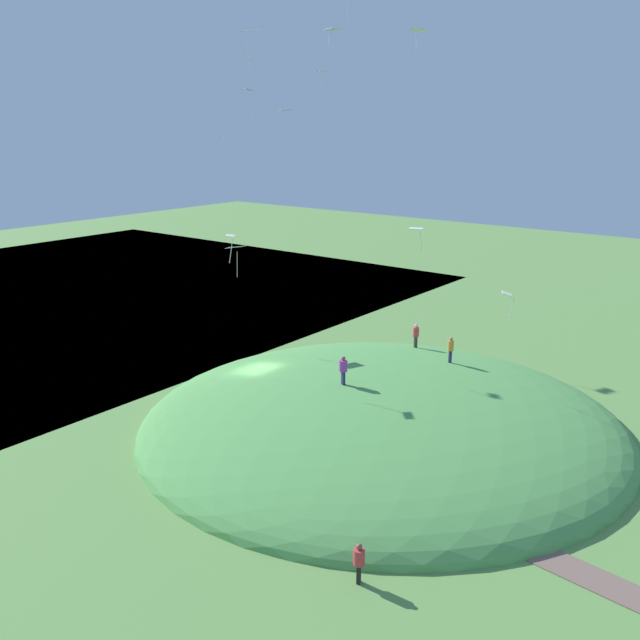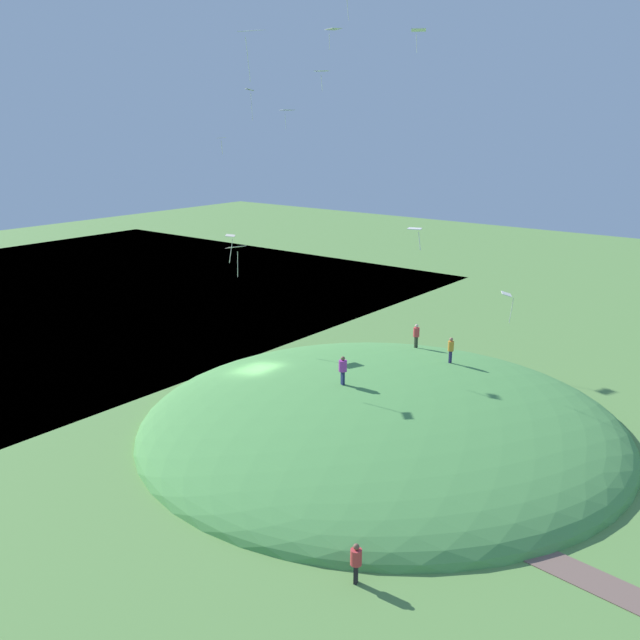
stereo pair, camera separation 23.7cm
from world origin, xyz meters
name	(u,v)px [view 2 (the right image)]	position (x,y,z in m)	size (l,w,h in m)	color
ground_plane	(257,395)	(0.00, 0.00, 0.00)	(160.00, 160.00, 0.00)	#5F8E45
grass_hill	(381,425)	(8.69, 1.03, 0.00)	(27.32, 27.31, 4.70)	#53974A
person_near_shore	(343,367)	(6.74, 0.00, 3.36)	(0.63, 0.63, 1.68)	navy
person_walking_path	(356,559)	(15.76, -11.38, 1.04)	(0.57, 0.57, 1.67)	black
person_watching_kites	(451,347)	(9.37, 7.82, 3.08)	(0.42, 0.42, 1.66)	navy
person_on_hilltop	(416,333)	(5.53, 10.14, 2.71)	(0.53, 0.53, 1.67)	#2F3829
kite_0	(415,230)	(12.95, -3.18, 12.03)	(0.71, 0.59, 0.99)	white
kite_1	(236,248)	(-4.34, 2.93, 8.50)	(1.16, 1.38, 2.21)	#F1E1D0
kite_2	(287,111)	(-8.98, 13.70, 17.49)	(1.09, 1.27, 1.46)	white
kite_3	(250,92)	(-5.57, 5.95, 18.55)	(0.96, 0.93, 2.08)	silver
kite_4	(230,238)	(-0.24, -1.59, 10.19)	(0.88, 0.91, 1.66)	#F5E7CE
kite_5	(251,33)	(5.27, -5.25, 20.46)	(1.20, 0.96, 2.25)	white
kite_6	(418,31)	(6.44, 7.44, 21.64)	(1.01, 0.92, 1.26)	white
kite_7	(322,72)	(0.07, 6.55, 19.65)	(1.06, 0.90, 1.27)	white
kite_9	(221,139)	(-6.14, 3.69, 15.54)	(0.74, 0.79, 1.08)	white
kite_10	(507,296)	(15.05, 2.45, 8.26)	(0.76, 0.85, 1.57)	white
kite_11	(333,30)	(0.02, 7.80, 22.22)	(1.24, 1.08, 1.25)	silver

